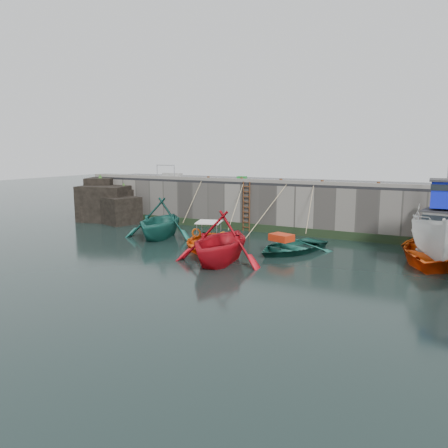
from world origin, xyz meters
The scene contains 24 objects.
ground centered at (0.00, 0.00, 0.00)m, with size 120.00×120.00×0.00m, color black.
quay_back centered at (0.00, 12.50, 1.50)m, with size 30.00×5.00×3.00m, color slate.
road_back centered at (0.00, 12.50, 3.08)m, with size 30.00×5.00×0.16m, color black.
kerb_back centered at (0.00, 10.15, 3.26)m, with size 30.00×0.30×0.20m, color slate.
algae_back centered at (0.00, 9.96, 0.25)m, with size 30.00×0.08×0.50m, color black.
rock_outcrop centered at (-12.92, 9.11, 1.26)m, with size 5.85×4.24×3.41m.
ladder centered at (-2.00, 9.91, 1.59)m, with size 0.51×0.08×3.20m.
boat_near_white centered at (-5.70, 5.58, 0.00)m, with size 4.40×5.09×2.68m, color #18574C.
boat_near_white_rope centered at (-5.70, 9.04, 0.00)m, with size 0.04×3.23×3.10m, color tan, non-canonical shape.
boat_near_blue centered at (-1.90, 4.66, 0.00)m, with size 3.44×4.81×1.00m, color #F44F0C.
boat_near_blue_rope centered at (-1.90, 8.58, 0.00)m, with size 0.04×3.85×3.10m, color tan, non-canonical shape.
boat_near_blacktrim centered at (0.30, 2.05, 0.00)m, with size 4.44×5.14×2.71m, color red.
boat_near_blacktrim_rope centered at (0.30, 7.27, 0.00)m, with size 0.04×6.04×3.10m, color tan, non-canonical shape.
boat_near_navy centered at (2.50, 5.77, 0.00)m, with size 3.30×4.62×0.96m, color #175145.
boat_near_navy_rope centered at (2.50, 9.13, 0.00)m, with size 0.04×3.12×3.10m, color tan, non-canonical shape.
boat_far_white centered at (9.50, 7.48, 1.23)m, with size 3.15×7.73×5.95m.
boat_far_orange centered at (9.49, 7.38, 0.50)m, with size 6.59×8.33×4.56m.
fish_crate centered at (-2.89, 11.11, 3.31)m, with size 0.64×0.38×0.30m, color #178028.
railing centered at (-8.75, 11.25, 3.36)m, with size 1.60×1.05×1.00m.
bollard_a centered at (-5.00, 10.25, 3.30)m, with size 0.18×0.18×0.28m, color #3F1E0F.
bollard_b centered at (-2.50, 10.25, 3.30)m, with size 0.18×0.18×0.28m, color #3F1E0F.
bollard_c centered at (0.20, 10.25, 3.30)m, with size 0.18×0.18×0.28m, color #3F1E0F.
bollard_d centered at (2.80, 10.25, 3.30)m, with size 0.18×0.18×0.28m, color #3F1E0F.
bollard_e centered at (6.00, 10.25, 3.30)m, with size 0.18×0.18×0.28m, color #3F1E0F.
Camera 1 is at (9.68, -15.48, 5.20)m, focal length 35.00 mm.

